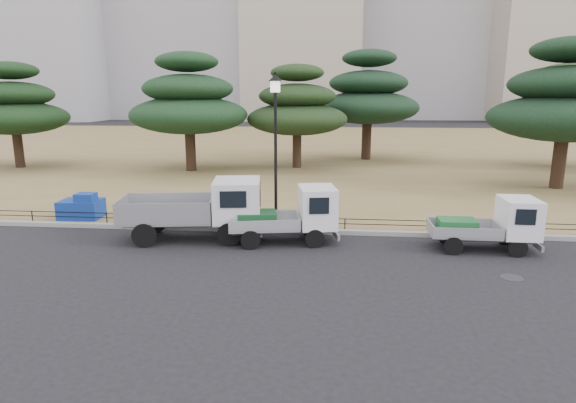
# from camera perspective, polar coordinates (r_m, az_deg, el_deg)

# --- Properties ---
(ground) EXTENTS (220.00, 220.00, 0.00)m
(ground) POSITION_cam_1_polar(r_m,az_deg,el_deg) (15.09, -0.74, -6.48)
(ground) COLOR black
(lawn) EXTENTS (120.00, 56.00, 0.15)m
(lawn) POSITION_cam_1_polar(r_m,az_deg,el_deg) (45.07, 3.55, 6.37)
(lawn) COLOR olive
(lawn) RESTS_ON ground
(curb) EXTENTS (120.00, 0.25, 0.16)m
(curb) POSITION_cam_1_polar(r_m,az_deg,el_deg) (17.54, 0.19, -3.47)
(curb) COLOR gray
(curb) RESTS_ON ground
(truck_large) EXTENTS (4.96, 2.53, 2.07)m
(truck_large) POSITION_cam_1_polar(r_m,az_deg,el_deg) (16.83, -10.34, -0.60)
(truck_large) COLOR black
(truck_large) RESTS_ON ground
(truck_kei_front) EXTENTS (3.78, 2.12, 1.89)m
(truck_kei_front) POSITION_cam_1_polar(r_m,az_deg,el_deg) (16.25, 0.42, -1.62)
(truck_kei_front) COLOR black
(truck_kei_front) RESTS_ON ground
(truck_kei_rear) EXTENTS (3.30, 1.46, 1.72)m
(truck_kei_rear) POSITION_cam_1_polar(r_m,az_deg,el_deg) (16.76, 22.95, -2.50)
(truck_kei_rear) COLOR black
(truck_kei_rear) RESTS_ON ground
(street_lamp) EXTENTS (0.49, 0.49, 5.46)m
(street_lamp) POSITION_cam_1_polar(r_m,az_deg,el_deg) (17.24, -1.50, 8.96)
(street_lamp) COLOR black
(street_lamp) RESTS_ON lawn
(pipe_fence) EXTENTS (38.00, 0.04, 0.40)m
(pipe_fence) POSITION_cam_1_polar(r_m,az_deg,el_deg) (17.58, 0.24, -2.21)
(pipe_fence) COLOR black
(pipe_fence) RESTS_ON lawn
(tarp_pile) EXTENTS (1.61, 1.22, 1.03)m
(tarp_pile) POSITION_cam_1_polar(r_m,az_deg,el_deg) (20.60, -23.25, -0.70)
(tarp_pile) COLOR #133797
(tarp_pile) RESTS_ON lawn
(manhole) EXTENTS (0.60, 0.60, 0.01)m
(manhole) POSITION_cam_1_polar(r_m,az_deg,el_deg) (14.73, 24.99, -8.18)
(manhole) COLOR #2D2D30
(manhole) RESTS_ON ground
(pine_west_far) EXTENTS (6.78, 6.78, 6.85)m
(pine_west_far) POSITION_cam_1_polar(r_m,az_deg,el_deg) (36.73, -29.77, 9.67)
(pine_west_far) COLOR black
(pine_west_far) RESTS_ON lawn
(pine_west_near) EXTENTS (7.35, 7.35, 7.35)m
(pine_west_near) POSITION_cam_1_polar(r_m,az_deg,el_deg) (31.22, -11.71, 11.34)
(pine_west_near) COLOR black
(pine_west_near) RESTS_ON lawn
(pine_center_left) EXTENTS (6.59, 6.59, 6.70)m
(pine_center_left) POSITION_cam_1_polar(r_m,az_deg,el_deg) (31.97, 1.09, 10.94)
(pine_center_left) COLOR black
(pine_center_left) RESTS_ON lawn
(pine_center_right) EXTENTS (7.52, 7.52, 7.97)m
(pine_center_right) POSITION_cam_1_polar(r_m,az_deg,el_deg) (36.63, 9.45, 12.16)
(pine_center_right) COLOR black
(pine_center_right) RESTS_ON lawn
(pine_east_near) EXTENTS (7.49, 7.49, 7.56)m
(pine_east_near) POSITION_cam_1_polar(r_m,az_deg,el_deg) (28.38, 30.10, 10.09)
(pine_east_near) COLOR black
(pine_east_near) RESTS_ON lawn
(pine_east_far) EXTENTS (6.74, 6.74, 6.77)m
(pine_east_far) POSITION_cam_1_polar(r_m,az_deg,el_deg) (37.11, 29.99, 9.58)
(pine_east_far) COLOR black
(pine_east_far) RESTS_ON lawn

